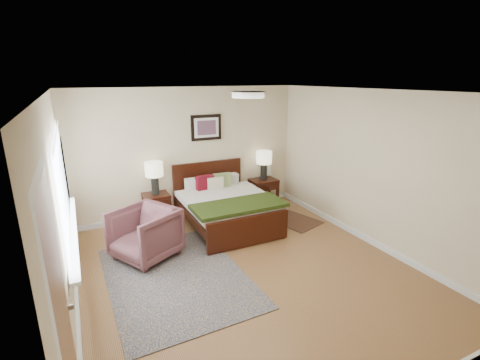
{
  "coord_description": "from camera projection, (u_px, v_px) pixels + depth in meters",
  "views": [
    {
      "loc": [
        -2.03,
        -3.95,
        2.67
      ],
      "look_at": [
        0.35,
        0.96,
        1.05
      ],
      "focal_mm": 26.0,
      "sensor_mm": 36.0,
      "label": 1
    }
  ],
  "objects": [
    {
      "name": "door",
      "position": [
        65.0,
        333.0,
        2.27
      ],
      "size": [
        0.06,
        1.0,
        2.18
      ],
      "color": "silver",
      "rests_on": "ground"
    },
    {
      "name": "nightstand_right",
      "position": [
        264.0,
        189.0,
        7.51
      ],
      "size": [
        0.56,
        0.42,
        0.56
      ],
      "color": "black",
      "rests_on": "ground"
    },
    {
      "name": "back_wall",
      "position": [
        190.0,
        152.0,
        6.81
      ],
      "size": [
        4.5,
        0.04,
        2.5
      ],
      "primitive_type": "cube",
      "color": "beige",
      "rests_on": "ground"
    },
    {
      "name": "window",
      "position": [
        65.0,
        186.0,
        4.31
      ],
      "size": [
        0.11,
        2.72,
        1.32
      ],
      "color": "silver",
      "rests_on": "left_wall"
    },
    {
      "name": "floor",
      "position": [
        247.0,
        270.0,
        5.01
      ],
      "size": [
        5.0,
        5.0,
        0.0
      ],
      "primitive_type": "plane",
      "color": "#8E5D36",
      "rests_on": "ground"
    },
    {
      "name": "lamp_left",
      "position": [
        154.0,
        172.0,
        6.37
      ],
      "size": [
        0.33,
        0.33,
        0.61
      ],
      "color": "black",
      "rests_on": "nightstand_left"
    },
    {
      "name": "ceil_fixture",
      "position": [
        248.0,
        94.0,
        4.31
      ],
      "size": [
        0.44,
        0.44,
        0.08
      ],
      "color": "white",
      "rests_on": "ceiling"
    },
    {
      "name": "left_wall",
      "position": [
        61.0,
        215.0,
        3.72
      ],
      "size": [
        0.04,
        5.0,
        2.5
      ],
      "primitive_type": "cube",
      "color": "beige",
      "rests_on": "ground"
    },
    {
      "name": "armchair",
      "position": [
        145.0,
        234.0,
        5.26
      ],
      "size": [
        1.16,
        1.15,
        0.79
      ],
      "primitive_type": "imported",
      "rotation": [
        0.0,
        0.0,
        -1.06
      ],
      "color": "brown",
      "rests_on": "ground"
    },
    {
      "name": "front_wall",
      "position": [
        405.0,
        283.0,
        2.5
      ],
      "size": [
        4.5,
        0.04,
        2.5
      ],
      "primitive_type": "cube",
      "color": "beige",
      "rests_on": "ground"
    },
    {
      "name": "rug_persian",
      "position": [
        176.0,
        276.0,
        4.84
      ],
      "size": [
        1.84,
        2.55,
        0.01
      ],
      "primitive_type": "cube",
      "rotation": [
        0.0,
        0.0,
        0.02
      ],
      "color": "#0C183F",
      "rests_on": "ground"
    },
    {
      "name": "right_wall",
      "position": [
        372.0,
        169.0,
        5.6
      ],
      "size": [
        0.04,
        5.0,
        2.5
      ],
      "primitive_type": "cube",
      "color": "beige",
      "rests_on": "ground"
    },
    {
      "name": "lamp_right",
      "position": [
        264.0,
        160.0,
        7.34
      ],
      "size": [
        0.33,
        0.33,
        0.61
      ],
      "color": "black",
      "rests_on": "nightstand_right"
    },
    {
      "name": "nightstand_left",
      "position": [
        157.0,
        201.0,
        6.51
      ],
      "size": [
        0.48,
        0.43,
        0.57
      ],
      "color": "black",
      "rests_on": "ground"
    },
    {
      "name": "ceiling",
      "position": [
        248.0,
        91.0,
        4.3
      ],
      "size": [
        4.5,
        5.0,
        0.02
      ],
      "primitive_type": "cube",
      "color": "white",
      "rests_on": "back_wall"
    },
    {
      "name": "rug_navy",
      "position": [
        291.0,
        219.0,
        6.77
      ],
      "size": [
        0.99,
        1.23,
        0.01
      ],
      "primitive_type": "cube",
      "rotation": [
        0.0,
        0.0,
        0.3
      ],
      "color": "black",
      "rests_on": "ground"
    },
    {
      "name": "bed",
      "position": [
        225.0,
        202.0,
        6.38
      ],
      "size": [
        1.57,
        1.89,
        1.02
      ],
      "color": "black",
      "rests_on": "ground"
    },
    {
      "name": "wall_art",
      "position": [
        206.0,
        128.0,
        6.8
      ],
      "size": [
        0.62,
        0.05,
        0.5
      ],
      "color": "black",
      "rests_on": "back_wall"
    }
  ]
}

